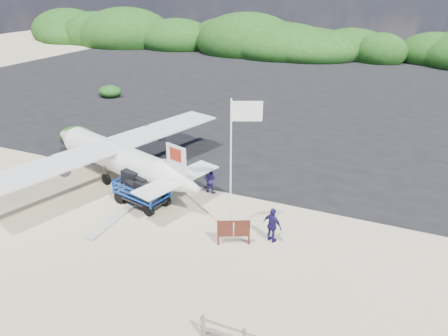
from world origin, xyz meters
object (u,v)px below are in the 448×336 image
at_px(aircraft_large, 404,116).
at_px(baggage_cart, 143,204).
at_px(signboard, 233,244).
at_px(crew_c, 272,225).
at_px(crew_b, 210,179).
at_px(flagpole, 230,232).
at_px(crew_a, 153,193).

bearing_deg(aircraft_large, baggage_cart, 78.09).
distance_m(signboard, crew_c, 2.04).
xyz_separation_m(baggage_cart, crew_b, (2.83, 2.78, 0.82)).
bearing_deg(aircraft_large, signboard, 91.56).
bearing_deg(signboard, crew_b, 102.34).
height_order(crew_b, aircraft_large, aircraft_large).
xyz_separation_m(flagpole, crew_b, (-2.67, 3.41, 0.82)).
height_order(crew_a, aircraft_large, aircraft_large).
relative_size(baggage_cart, crew_a, 2.10).
bearing_deg(flagpole, crew_a, 170.84).
relative_size(signboard, crew_b, 0.99).
relative_size(crew_a, crew_b, 0.92).
bearing_deg(crew_c, aircraft_large, -81.22).
relative_size(signboard, aircraft_large, 0.10).
bearing_deg(baggage_cart, crew_b, 57.13).
xyz_separation_m(crew_b, aircraft_large, (10.32, 20.37, -0.82)).
xyz_separation_m(crew_b, crew_c, (4.77, -3.34, 0.07)).
distance_m(crew_a, crew_c, 7.00).
height_order(crew_b, crew_c, crew_c).
bearing_deg(crew_a, flagpole, 147.28).
bearing_deg(crew_c, baggage_cart, 17.72).
bearing_deg(crew_b, aircraft_large, -117.24).
xyz_separation_m(flagpole, aircraft_large, (7.65, 23.78, 0.00)).
relative_size(signboard, crew_a, 1.07).
bearing_deg(crew_a, signboard, 139.26).
distance_m(baggage_cart, crew_c, 7.67).
relative_size(crew_b, aircraft_large, 0.10).
relative_size(crew_c, aircraft_large, 0.11).
relative_size(baggage_cart, aircraft_large, 0.20).
relative_size(flagpole, signboard, 4.15).
height_order(crew_c, aircraft_large, aircraft_large).
relative_size(baggage_cart, flagpole, 0.47).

